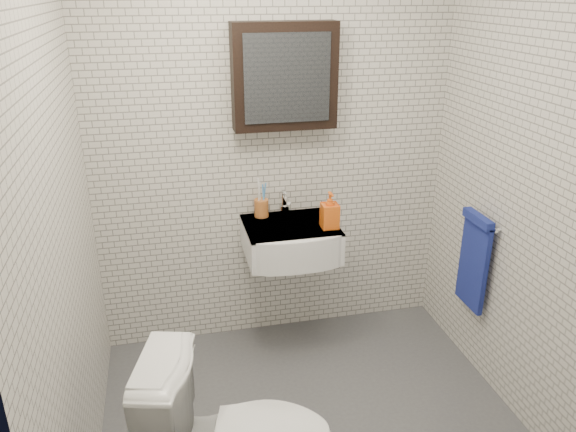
% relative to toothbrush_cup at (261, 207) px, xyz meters
% --- Properties ---
extents(ground, '(2.20, 2.00, 0.01)m').
position_rel_toothbrush_cup_xyz_m(ground, '(0.10, -0.94, -0.91)').
color(ground, '#4B4D52').
rests_on(ground, ground).
extents(room_shell, '(2.22, 2.02, 2.51)m').
position_rel_toothbrush_cup_xyz_m(room_shell, '(0.10, -0.94, 0.56)').
color(room_shell, silver).
rests_on(room_shell, ground).
extents(washbasin, '(0.55, 0.50, 0.20)m').
position_rel_toothbrush_cup_xyz_m(washbasin, '(0.15, -0.21, -0.15)').
color(washbasin, white).
rests_on(washbasin, room_shell).
extents(faucet, '(0.06, 0.20, 0.15)m').
position_rel_toothbrush_cup_xyz_m(faucet, '(0.15, -0.01, 0.01)').
color(faucet, silver).
rests_on(faucet, washbasin).
extents(mirror_cabinet, '(0.60, 0.15, 0.60)m').
position_rel_toothbrush_cup_xyz_m(mirror_cabinet, '(0.15, -0.01, 0.79)').
color(mirror_cabinet, black).
rests_on(mirror_cabinet, room_shell).
extents(towel_rail, '(0.09, 0.30, 0.58)m').
position_rel_toothbrush_cup_xyz_m(towel_rail, '(1.14, -0.59, -0.19)').
color(towel_rail, silver).
rests_on(towel_rail, room_shell).
extents(toothbrush_cup, '(0.11, 0.11, 0.24)m').
position_rel_toothbrush_cup_xyz_m(toothbrush_cup, '(0.00, 0.00, 0.00)').
color(toothbrush_cup, '#B5642D').
rests_on(toothbrush_cup, washbasin).
extents(soap_bottle, '(0.10, 0.10, 0.22)m').
position_rel_toothbrush_cup_xyz_m(soap_bottle, '(0.36, -0.26, 0.05)').
color(soap_bottle, orange).
rests_on(soap_bottle, washbasin).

